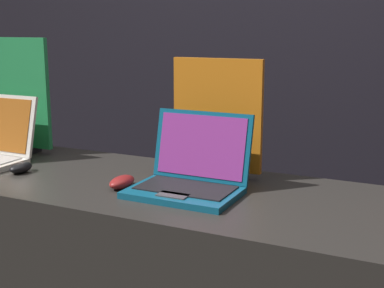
{
  "coord_description": "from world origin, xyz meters",
  "views": [
    {
      "loc": [
        0.71,
        -1.16,
        1.38
      ],
      "look_at": [
        -0.0,
        0.32,
        1.02
      ],
      "focal_mm": 50.0,
      "sensor_mm": 36.0,
      "label": 1
    }
  ],
  "objects_px": {
    "mouse_front": "(21,167)",
    "promo_stand_front": "(14,98)",
    "laptop_middle": "(191,174)",
    "mouse_middle": "(122,182)",
    "promo_stand_middle": "(217,121)"
  },
  "relations": [
    {
      "from": "mouse_front",
      "to": "promo_stand_front",
      "type": "bearing_deg",
      "value": 135.11
    },
    {
      "from": "promo_stand_front",
      "to": "laptop_middle",
      "type": "bearing_deg",
      "value": -12.05
    },
    {
      "from": "promo_stand_front",
      "to": "mouse_middle",
      "type": "bearing_deg",
      "value": -20.42
    },
    {
      "from": "laptop_middle",
      "to": "mouse_middle",
      "type": "distance_m",
      "value": 0.23
    },
    {
      "from": "mouse_front",
      "to": "promo_stand_front",
      "type": "distance_m",
      "value": 0.42
    },
    {
      "from": "mouse_middle",
      "to": "promo_stand_front",
      "type": "bearing_deg",
      "value": 159.58
    },
    {
      "from": "promo_stand_front",
      "to": "promo_stand_middle",
      "type": "bearing_deg",
      "value": 0.82
    },
    {
      "from": "mouse_front",
      "to": "promo_stand_middle",
      "type": "xyz_separation_m",
      "value": [
        0.65,
        0.27,
        0.17
      ]
    },
    {
      "from": "promo_stand_front",
      "to": "promo_stand_middle",
      "type": "xyz_separation_m",
      "value": [
        0.91,
        0.01,
        -0.03
      ]
    },
    {
      "from": "laptop_middle",
      "to": "mouse_middle",
      "type": "relative_size",
      "value": 2.93
    },
    {
      "from": "promo_stand_front",
      "to": "laptop_middle",
      "type": "xyz_separation_m",
      "value": [
        0.91,
        -0.19,
        -0.17
      ]
    },
    {
      "from": "mouse_middle",
      "to": "promo_stand_middle",
      "type": "xyz_separation_m",
      "value": [
        0.22,
        0.27,
        0.17
      ]
    },
    {
      "from": "mouse_front",
      "to": "mouse_middle",
      "type": "distance_m",
      "value": 0.43
    },
    {
      "from": "mouse_middle",
      "to": "mouse_front",
      "type": "bearing_deg",
      "value": -179.55
    },
    {
      "from": "promo_stand_front",
      "to": "mouse_middle",
      "type": "height_order",
      "value": "promo_stand_front"
    }
  ]
}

